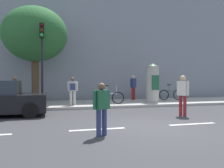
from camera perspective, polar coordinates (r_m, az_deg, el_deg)
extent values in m
plane|color=#38383A|center=(8.13, 8.61, -10.14)|extent=(80.00, 80.00, 0.00)
cube|color=#B2ADA3|center=(14.74, -2.36, -4.75)|extent=(36.00, 4.00, 0.15)
cube|color=silver|center=(7.63, -3.51, -10.86)|extent=(1.80, 0.16, 0.01)
cube|color=silver|center=(8.95, 18.86, -9.13)|extent=(1.80, 0.16, 0.01)
cube|color=gray|center=(19.75, -5.56, 8.86)|extent=(36.00, 5.00, 8.48)
cylinder|color=black|center=(12.67, -16.52, 2.58)|extent=(0.12, 0.12, 3.53)
cube|color=black|center=(12.73, -16.60, 12.29)|extent=(0.24, 0.24, 0.75)
sphere|color=#390605|center=(12.65, -16.63, 13.45)|extent=(0.16, 0.16, 0.16)
sphere|color=#3C2906|center=(12.60, -16.62, 12.38)|extent=(0.16, 0.16, 0.16)
sphere|color=green|center=(12.55, -16.61, 11.31)|extent=(0.16, 0.16, 0.16)
cylinder|color=#B2ADA3|center=(15.13, 9.79, -0.07)|extent=(0.81, 0.81, 2.24)
cone|color=#334C33|center=(15.16, 9.80, 4.55)|extent=(0.89, 0.89, 0.20)
cube|color=#1E5938|center=(14.76, 10.46, 0.33)|extent=(0.48, 0.02, 0.90)
cylinder|color=#4C3826|center=(14.82, -18.02, 0.37)|extent=(0.45, 0.45, 2.50)
ellipsoid|color=#28602D|center=(15.06, -18.09, 11.36)|extent=(3.82, 3.82, 3.24)
cylinder|color=maroon|center=(10.73, 16.25, -5.03)|extent=(0.14, 0.14, 0.89)
cylinder|color=maroon|center=(10.63, 17.19, -5.09)|extent=(0.14, 0.14, 0.89)
cube|color=silver|center=(10.63, 16.74, -0.99)|extent=(0.40, 0.47, 0.63)
cylinder|color=silver|center=(10.75, 15.60, -0.96)|extent=(0.09, 0.09, 0.60)
cylinder|color=silver|center=(10.51, 17.91, -1.02)|extent=(0.09, 0.09, 0.60)
sphere|color=tan|center=(10.62, 16.75, 1.36)|extent=(0.24, 0.24, 0.24)
cube|color=#724C84|center=(10.79, 17.22, -1.13)|extent=(0.27, 0.32, 0.36)
cylinder|color=navy|center=(6.64, -3.23, -9.39)|extent=(0.14, 0.14, 0.75)
cylinder|color=navy|center=(6.78, -1.86, -9.16)|extent=(0.14, 0.14, 0.75)
cube|color=#1E5938|center=(6.62, -2.54, -3.78)|extent=(0.49, 0.43, 0.53)
cylinder|color=#1E5938|center=(6.45, -4.25, -3.92)|extent=(0.09, 0.09, 0.51)
cylinder|color=#1E5938|center=(6.80, -0.93, -3.65)|extent=(0.09, 0.09, 0.51)
sphere|color=brown|center=(6.60, -2.55, -0.59)|extent=(0.20, 0.20, 0.20)
cylinder|color=maroon|center=(16.36, 4.93, -2.37)|extent=(0.14, 0.14, 0.87)
cylinder|color=maroon|center=(16.51, 5.37, -2.34)|extent=(0.14, 0.14, 0.87)
cube|color=navy|center=(16.40, 5.16, 0.24)|extent=(0.46, 0.40, 0.62)
cylinder|color=navy|center=(16.22, 4.61, 0.24)|extent=(0.09, 0.09, 0.59)
cylinder|color=navy|center=(16.59, 5.69, 0.25)|extent=(0.09, 0.09, 0.59)
sphere|color=beige|center=(16.40, 5.16, 1.74)|extent=(0.24, 0.24, 0.24)
cylinder|color=maroon|center=(13.46, -22.77, -3.34)|extent=(0.14, 0.14, 0.82)
cylinder|color=maroon|center=(13.61, -22.14, -3.28)|extent=(0.14, 0.14, 0.82)
cube|color=#4C4C51|center=(13.50, -22.47, -0.36)|extent=(0.45, 0.48, 0.58)
cylinder|color=#4C4C51|center=(13.32, -23.25, -0.38)|extent=(0.09, 0.09, 0.55)
cylinder|color=#4C4C51|center=(13.68, -21.72, -0.33)|extent=(0.09, 0.09, 0.55)
sphere|color=#8C664C|center=(13.50, -22.49, 1.34)|extent=(0.22, 0.22, 0.22)
cube|color=#1E5938|center=(13.63, -23.01, -0.47)|extent=(0.30, 0.32, 0.36)
cylinder|color=silver|center=(13.39, -9.93, -3.37)|extent=(0.14, 0.14, 0.78)
cylinder|color=silver|center=(13.40, -9.05, -3.36)|extent=(0.14, 0.14, 0.78)
cube|color=silver|center=(13.36, -9.50, -0.51)|extent=(0.43, 0.27, 0.55)
cylinder|color=silver|center=(13.35, -10.57, -0.52)|extent=(0.09, 0.09, 0.52)
cylinder|color=silver|center=(13.36, -8.43, -0.51)|extent=(0.09, 0.09, 0.52)
sphere|color=brown|center=(13.35, -9.50, 1.12)|extent=(0.21, 0.21, 0.21)
cube|color=navy|center=(13.18, -9.48, -0.66)|extent=(0.29, 0.18, 0.36)
torus|color=black|center=(13.74, -2.92, -3.36)|extent=(0.71, 0.23, 0.72)
torus|color=black|center=(13.74, 1.47, -3.36)|extent=(0.71, 0.23, 0.72)
cylinder|color=silver|center=(13.71, -0.73, -2.32)|extent=(0.93, 0.27, 0.04)
cylinder|color=silver|center=(13.70, -1.39, -1.49)|extent=(0.04, 0.04, 0.45)
cylinder|color=silver|center=(13.71, 1.03, -1.49)|extent=(0.04, 0.04, 0.50)
cube|color=black|center=(13.69, -1.39, -0.44)|extent=(0.26, 0.16, 0.06)
torus|color=black|center=(16.75, 12.46, -2.57)|extent=(0.72, 0.10, 0.72)
torus|color=black|center=(17.21, 15.65, -2.49)|extent=(0.72, 0.10, 0.72)
cylinder|color=#2D5938|center=(16.96, 14.08, -1.69)|extent=(0.95, 0.09, 0.04)
cylinder|color=#2D5938|center=(16.89, 13.61, -1.02)|extent=(0.04, 0.04, 0.45)
cylinder|color=#2D5938|center=(17.14, 15.35, -1.00)|extent=(0.04, 0.04, 0.50)
cube|color=black|center=(16.88, 13.61, -0.17)|extent=(0.25, 0.11, 0.06)
cylinder|color=black|center=(10.22, -19.15, -6.05)|extent=(0.64, 0.22, 0.64)
cylinder|color=black|center=(11.94, -18.56, -5.02)|extent=(0.64, 0.22, 0.64)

